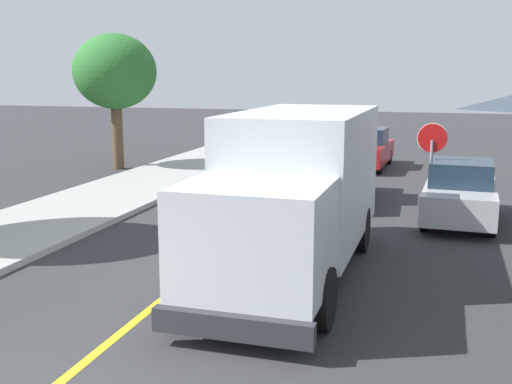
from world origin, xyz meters
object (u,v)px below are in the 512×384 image
Objects in this scene: parked_car_near at (342,176)px; parked_car_mid at (366,149)px; street_tree_down_block at (115,72)px; stop_sign at (432,153)px; box_truck at (296,187)px; parked_van_across at (460,193)px.

parked_car_near and parked_car_mid have the same top height.
street_tree_down_block is at bearing 158.68° from parked_car_near.
street_tree_down_block reaches higher than stop_sign.
stop_sign is 14.10m from street_tree_down_block.
box_truck is at bearing -88.55° from parked_car_near.
parked_car_near and parked_van_across have the same top height.
box_truck reaches higher than parked_car_mid.
street_tree_down_block is at bearing -161.88° from parked_car_mid.
box_truck reaches higher than stop_sign.
box_truck is 6.50m from parked_van_across.
stop_sign is at bearing 65.25° from box_truck.
box_truck is 1.30× the size of street_tree_down_block.
parked_car_near is 1.68× the size of stop_sign.
stop_sign reaches higher than parked_car_mid.
parked_van_across is at bearing 59.44° from box_truck.
street_tree_down_block is (-13.39, 5.81, 3.17)m from parked_van_across.
parked_car_near is 0.99× the size of parked_car_mid.
street_tree_down_block is (-10.12, 11.35, 2.20)m from box_truck.
parked_car_mid is 0.81× the size of street_tree_down_block.
parked_van_across is 1.69× the size of stop_sign.
parked_van_across is 1.33m from stop_sign.
parked_car_mid is at bearing 18.12° from street_tree_down_block.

